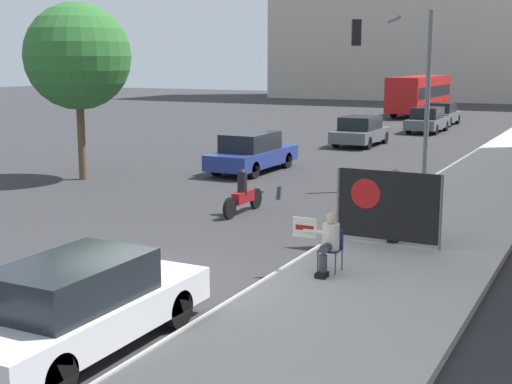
{
  "coord_description": "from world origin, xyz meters",
  "views": [
    {
      "loc": [
        8.25,
        -11.22,
        4.32
      ],
      "look_at": [
        0.49,
        4.03,
        1.13
      ],
      "focal_mm": 50.0,
      "sensor_mm": 36.0,
      "label": 1
    }
  ],
  "objects_px": {
    "protest_banner": "(387,206)",
    "motorcycle_on_road": "(243,195)",
    "parked_car_curbside": "(80,306)",
    "street_tree_near_curb": "(78,57)",
    "car_on_road_distant": "(427,120)",
    "jogger_on_sidewalk": "(394,205)",
    "traffic_light_pole": "(401,69)",
    "car_on_road_far_lane": "(442,114)",
    "seated_protester": "(328,241)",
    "city_bus_on_road": "(420,93)",
    "car_on_road_nearest": "(252,153)",
    "car_on_road_midblock": "(361,131)"
  },
  "relations": [
    {
      "from": "jogger_on_sidewalk",
      "to": "protest_banner",
      "type": "xyz_separation_m",
      "value": [
        -0.08,
        -0.27,
        0.02
      ]
    },
    {
      "from": "seated_protester",
      "to": "parked_car_curbside",
      "type": "bearing_deg",
      "value": -123.67
    },
    {
      "from": "protest_banner",
      "to": "parked_car_curbside",
      "type": "height_order",
      "value": "protest_banner"
    },
    {
      "from": "jogger_on_sidewalk",
      "to": "motorcycle_on_road",
      "type": "distance_m",
      "value": 5.26
    },
    {
      "from": "protest_banner",
      "to": "parked_car_curbside",
      "type": "relative_size",
      "value": 0.54
    },
    {
      "from": "city_bus_on_road",
      "to": "street_tree_near_curb",
      "type": "height_order",
      "value": "street_tree_near_curb"
    },
    {
      "from": "parked_car_curbside",
      "to": "car_on_road_midblock",
      "type": "relative_size",
      "value": 1.03
    },
    {
      "from": "traffic_light_pole",
      "to": "car_on_road_midblock",
      "type": "xyz_separation_m",
      "value": [
        -5.13,
        11.27,
        -3.27
      ]
    },
    {
      "from": "car_on_road_midblock",
      "to": "street_tree_near_curb",
      "type": "height_order",
      "value": "street_tree_near_curb"
    },
    {
      "from": "parked_car_curbside",
      "to": "car_on_road_nearest",
      "type": "bearing_deg",
      "value": 108.92
    },
    {
      "from": "street_tree_near_curb",
      "to": "protest_banner",
      "type": "bearing_deg",
      "value": -19.97
    },
    {
      "from": "jogger_on_sidewalk",
      "to": "car_on_road_midblock",
      "type": "relative_size",
      "value": 0.39
    },
    {
      "from": "car_on_road_midblock",
      "to": "seated_protester",
      "type": "bearing_deg",
      "value": -72.87
    },
    {
      "from": "protest_banner",
      "to": "motorcycle_on_road",
      "type": "xyz_separation_m",
      "value": [
        -4.82,
        2.1,
        -0.52
      ]
    },
    {
      "from": "jogger_on_sidewalk",
      "to": "car_on_road_far_lane",
      "type": "xyz_separation_m",
      "value": [
        -6.14,
        32.47,
        -0.29
      ]
    },
    {
      "from": "car_on_road_distant",
      "to": "street_tree_near_curb",
      "type": "distance_m",
      "value": 24.14
    },
    {
      "from": "seated_protester",
      "to": "city_bus_on_road",
      "type": "distance_m",
      "value": 44.39
    },
    {
      "from": "car_on_road_midblock",
      "to": "car_on_road_distant",
      "type": "height_order",
      "value": "car_on_road_distant"
    },
    {
      "from": "car_on_road_far_lane",
      "to": "car_on_road_distant",
      "type": "bearing_deg",
      "value": -86.4
    },
    {
      "from": "protest_banner",
      "to": "car_on_road_midblock",
      "type": "bearing_deg",
      "value": 110.36
    },
    {
      "from": "jogger_on_sidewalk",
      "to": "car_on_road_nearest",
      "type": "distance_m",
      "value": 12.0
    },
    {
      "from": "car_on_road_distant",
      "to": "seated_protester",
      "type": "bearing_deg",
      "value": -79.94
    },
    {
      "from": "jogger_on_sidewalk",
      "to": "car_on_road_midblock",
      "type": "distance_m",
      "value": 20.26
    },
    {
      "from": "parked_car_curbside",
      "to": "car_on_road_nearest",
      "type": "xyz_separation_m",
      "value": [
        -5.7,
        16.65,
        0.04
      ]
    },
    {
      "from": "car_on_road_nearest",
      "to": "street_tree_near_curb",
      "type": "xyz_separation_m",
      "value": [
        -4.71,
        -4.37,
        3.66
      ]
    },
    {
      "from": "protest_banner",
      "to": "car_on_road_distant",
      "type": "xyz_separation_m",
      "value": [
        -5.73,
        27.44,
        -0.32
      ]
    },
    {
      "from": "protest_banner",
      "to": "car_on_road_nearest",
      "type": "bearing_deg",
      "value": 131.91
    },
    {
      "from": "street_tree_near_curb",
      "to": "motorcycle_on_road",
      "type": "bearing_deg",
      "value": -17.72
    },
    {
      "from": "protest_banner",
      "to": "parked_car_curbside",
      "type": "bearing_deg",
      "value": -107.52
    },
    {
      "from": "street_tree_near_curb",
      "to": "seated_protester",
      "type": "bearing_deg",
      "value": -30.48
    },
    {
      "from": "car_on_road_far_lane",
      "to": "seated_protester",
      "type": "bearing_deg",
      "value": -80.9
    },
    {
      "from": "seated_protester",
      "to": "parked_car_curbside",
      "type": "relative_size",
      "value": 0.26
    },
    {
      "from": "car_on_road_distant",
      "to": "city_bus_on_road",
      "type": "distance_m",
      "value": 13.91
    },
    {
      "from": "car_on_road_midblock",
      "to": "traffic_light_pole",
      "type": "bearing_deg",
      "value": -65.54
    },
    {
      "from": "parked_car_curbside",
      "to": "street_tree_near_curb",
      "type": "relative_size",
      "value": 0.72
    },
    {
      "from": "protest_banner",
      "to": "traffic_light_pole",
      "type": "xyz_separation_m",
      "value": [
        -2.0,
        7.93,
        2.94
      ]
    },
    {
      "from": "car_on_road_nearest",
      "to": "city_bus_on_road",
      "type": "relative_size",
      "value": 0.43
    },
    {
      "from": "parked_car_curbside",
      "to": "car_on_road_distant",
      "type": "distance_m",
      "value": 35.21
    },
    {
      "from": "traffic_light_pole",
      "to": "street_tree_near_curb",
      "type": "bearing_deg",
      "value": -163.19
    },
    {
      "from": "motorcycle_on_road",
      "to": "parked_car_curbside",
      "type": "bearing_deg",
      "value": -76.02
    },
    {
      "from": "seated_protester",
      "to": "jogger_on_sidewalk",
      "type": "distance_m",
      "value": 2.97
    },
    {
      "from": "parked_car_curbside",
      "to": "motorcycle_on_road",
      "type": "height_order",
      "value": "parked_car_curbside"
    },
    {
      "from": "parked_car_curbside",
      "to": "car_on_road_midblock",
      "type": "xyz_separation_m",
      "value": [
        -4.72,
        26.81,
        0.02
      ]
    },
    {
      "from": "jogger_on_sidewalk",
      "to": "street_tree_near_curb",
      "type": "xyz_separation_m",
      "value": [
        -12.9,
        4.39,
        3.38
      ]
    },
    {
      "from": "seated_protester",
      "to": "city_bus_on_road",
      "type": "relative_size",
      "value": 0.11
    },
    {
      "from": "parked_car_curbside",
      "to": "city_bus_on_road",
      "type": "xyz_separation_m",
      "value": [
        -7.21,
        48.36,
        1.04
      ]
    },
    {
      "from": "protest_banner",
      "to": "car_on_road_nearest",
      "type": "relative_size",
      "value": 0.52
    },
    {
      "from": "traffic_light_pole",
      "to": "car_on_road_midblock",
      "type": "distance_m",
      "value": 12.81
    },
    {
      "from": "parked_car_curbside",
      "to": "protest_banner",
      "type": "bearing_deg",
      "value": 72.48
    },
    {
      "from": "motorcycle_on_road",
      "to": "street_tree_near_curb",
      "type": "bearing_deg",
      "value": 162.28
    }
  ]
}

